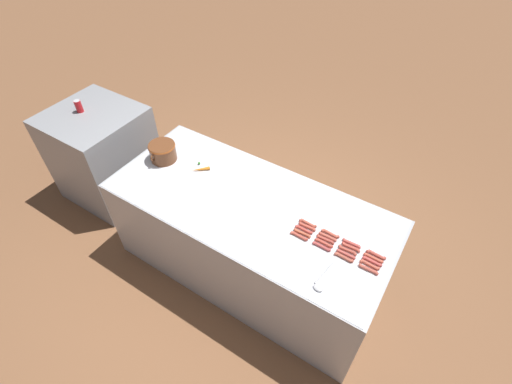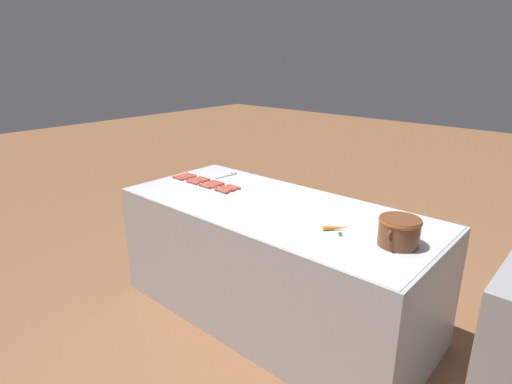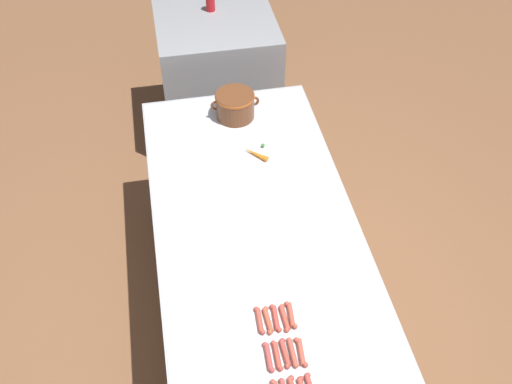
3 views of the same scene
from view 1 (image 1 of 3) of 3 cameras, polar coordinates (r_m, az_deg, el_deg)
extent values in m
plane|color=brown|center=(3.71, -0.89, -11.29)|extent=(20.00, 20.00, 0.00)
cube|color=#ADAFB5|center=(3.34, -0.97, -7.00)|extent=(1.04, 2.38, 0.91)
cube|color=silver|center=(3.00, -1.08, -1.64)|extent=(1.02, 2.33, 0.00)
cube|color=#939599|center=(4.39, -22.33, 5.35)|extent=(0.86, 0.88, 1.03)
cylinder|color=#B74F40|center=(2.70, 16.89, -11.30)|extent=(0.03, 0.12, 0.02)
sphere|color=#B74F40|center=(2.70, 18.07, -11.84)|extent=(0.02, 0.02, 0.02)
sphere|color=#B74F40|center=(2.70, 15.72, -10.76)|extent=(0.02, 0.02, 0.02)
cylinder|color=#AE503E|center=(2.71, 13.35, -9.75)|extent=(0.03, 0.12, 0.02)
sphere|color=#AE503E|center=(2.71, 14.55, -10.22)|extent=(0.02, 0.02, 0.02)
sphere|color=#AE503E|center=(2.72, 12.16, -9.29)|extent=(0.02, 0.02, 0.02)
cylinder|color=#AF4542|center=(2.74, 10.05, -8.24)|extent=(0.03, 0.12, 0.02)
sphere|color=#AF4542|center=(2.73, 11.22, -8.72)|extent=(0.02, 0.02, 0.02)
sphere|color=#AF4542|center=(2.75, 8.90, -7.76)|extent=(0.02, 0.02, 0.02)
cylinder|color=#B24A3B|center=(2.77, 6.64, -6.74)|extent=(0.03, 0.12, 0.02)
sphere|color=#B24A3B|center=(2.76, 7.77, -7.21)|extent=(0.02, 0.02, 0.02)
sphere|color=#B24A3B|center=(2.79, 5.51, -6.27)|extent=(0.02, 0.02, 0.02)
cylinder|color=#B9513E|center=(2.72, 17.08, -10.65)|extent=(0.03, 0.12, 0.02)
sphere|color=#B9513E|center=(2.73, 18.29, -11.08)|extent=(0.02, 0.02, 0.02)
sphere|color=#B9513E|center=(2.73, 15.87, -10.21)|extent=(0.02, 0.02, 0.02)
cylinder|color=#B34A42|center=(2.73, 13.66, -9.26)|extent=(0.02, 0.12, 0.02)
sphere|color=#B34A42|center=(2.73, 14.83, -9.77)|extent=(0.02, 0.02, 0.02)
sphere|color=#B34A42|center=(2.74, 12.50, -8.76)|extent=(0.02, 0.02, 0.02)
cylinder|color=#B64839|center=(2.76, 10.38, -7.72)|extent=(0.03, 0.12, 0.02)
sphere|color=#B64839|center=(2.75, 11.54, -8.19)|extent=(0.02, 0.02, 0.02)
sphere|color=#B64839|center=(2.77, 9.24, -7.24)|extent=(0.02, 0.02, 0.02)
cylinder|color=#B35238|center=(2.79, 7.11, -6.29)|extent=(0.03, 0.12, 0.02)
sphere|color=#B35238|center=(2.78, 8.18, -6.83)|extent=(0.02, 0.02, 0.02)
sphere|color=#B35238|center=(2.81, 6.05, -5.75)|extent=(0.02, 0.02, 0.02)
cylinder|color=#B94540|center=(2.75, 17.42, -10.15)|extent=(0.03, 0.12, 0.02)
sphere|color=#B94540|center=(2.75, 18.61, -10.60)|extent=(0.02, 0.02, 0.02)
sphere|color=#B94540|center=(2.75, 16.23, -9.68)|extent=(0.02, 0.02, 0.02)
cylinder|color=#AC4839|center=(2.76, 13.88, -8.68)|extent=(0.03, 0.12, 0.02)
sphere|color=#AC4839|center=(2.75, 14.99, -9.25)|extent=(0.02, 0.02, 0.02)
sphere|color=#AC4839|center=(2.77, 12.77, -8.11)|extent=(0.02, 0.02, 0.02)
cylinder|color=#AC473A|center=(2.78, 10.61, -7.17)|extent=(0.03, 0.12, 0.02)
sphere|color=#AC473A|center=(2.77, 11.71, -7.71)|extent=(0.02, 0.02, 0.02)
sphere|color=#AC473A|center=(2.80, 9.52, -6.63)|extent=(0.02, 0.02, 0.02)
cylinder|color=#B8453B|center=(2.82, 7.36, -5.75)|extent=(0.03, 0.12, 0.02)
sphere|color=#B8453B|center=(2.81, 8.49, -6.20)|extent=(0.02, 0.02, 0.02)
sphere|color=#B8453B|center=(2.83, 6.25, -5.30)|extent=(0.02, 0.02, 0.02)
cylinder|color=#B9503B|center=(2.77, 17.60, -9.66)|extent=(0.03, 0.12, 0.02)
sphere|color=#B9503B|center=(2.76, 18.77, -10.13)|extent=(0.02, 0.02, 0.02)
sphere|color=#B9503B|center=(2.77, 16.43, -9.18)|extent=(0.02, 0.02, 0.02)
cylinder|color=#B54A3B|center=(2.78, 14.38, -8.21)|extent=(0.03, 0.12, 0.02)
sphere|color=#B54A3B|center=(2.77, 15.49, -8.77)|extent=(0.02, 0.02, 0.02)
sphere|color=#B54A3B|center=(2.79, 13.27, -7.66)|extent=(0.02, 0.02, 0.02)
cylinder|color=#B15241|center=(2.80, 10.94, -6.75)|extent=(0.02, 0.12, 0.02)
sphere|color=#B15241|center=(2.79, 12.06, -7.25)|extent=(0.02, 0.02, 0.02)
sphere|color=#B15241|center=(2.81, 9.83, -6.26)|extent=(0.02, 0.02, 0.02)
cylinder|color=#B94C3A|center=(2.84, 7.85, -5.28)|extent=(0.03, 0.12, 0.02)
sphere|color=#B94C3A|center=(2.82, 8.92, -5.81)|extent=(0.02, 0.02, 0.02)
sphere|color=#B94C3A|center=(2.85, 6.81, -4.76)|extent=(0.02, 0.02, 0.02)
cylinder|color=#B44A3D|center=(2.79, 17.97, -9.16)|extent=(0.03, 0.12, 0.02)
sphere|color=#B44A3D|center=(2.79, 19.15, -9.58)|extent=(0.02, 0.02, 0.02)
sphere|color=#B44A3D|center=(2.79, 16.80, -8.73)|extent=(0.02, 0.02, 0.02)
cylinder|color=#B3463F|center=(2.80, 14.46, -7.67)|extent=(0.03, 0.12, 0.02)
sphere|color=#B3463F|center=(2.79, 15.58, -8.20)|extent=(0.02, 0.02, 0.02)
sphere|color=#B3463F|center=(2.81, 13.36, -7.14)|extent=(0.02, 0.02, 0.02)
cylinder|color=#B64F3D|center=(2.82, 11.34, -6.30)|extent=(0.03, 0.12, 0.02)
sphere|color=#B64F3D|center=(2.82, 12.49, -6.72)|extent=(0.02, 0.02, 0.02)
sphere|color=#B64F3D|center=(2.83, 10.20, -5.87)|extent=(0.02, 0.02, 0.02)
cylinder|color=#AC4D3B|center=(2.86, 7.97, -4.79)|extent=(0.03, 0.12, 0.02)
sphere|color=#AC4D3B|center=(2.85, 9.08, -5.22)|extent=(0.02, 0.02, 0.02)
sphere|color=#AC4D3B|center=(2.87, 6.86, -4.37)|extent=(0.02, 0.02, 0.02)
cylinder|color=brown|center=(3.44, -14.12, 5.99)|extent=(0.23, 0.23, 0.16)
torus|color=#9E4A1B|center=(3.40, -14.32, 6.88)|extent=(0.24, 0.24, 0.03)
torus|color=brown|center=(3.37, -15.50, 5.12)|extent=(0.07, 0.02, 0.07)
torus|color=brown|center=(3.49, -12.88, 7.25)|extent=(0.07, 0.02, 0.07)
cylinder|color=#B7B7BC|center=(2.62, 10.38, -12.05)|extent=(0.22, 0.04, 0.01)
ellipsoid|color=#B7B7BC|center=(2.55, 9.51, -14.33)|extent=(0.06, 0.08, 0.02)
cone|color=orange|center=(3.29, -8.57, 3.47)|extent=(0.14, 0.14, 0.03)
sphere|color=#387F2D|center=(3.36, -8.75, 4.41)|extent=(0.02, 0.02, 0.02)
cylinder|color=red|center=(4.15, -25.60, 11.80)|extent=(0.07, 0.07, 0.12)
cylinder|color=silver|center=(4.12, -25.88, 12.52)|extent=(0.06, 0.06, 0.00)
camera|label=2|loc=(5.04, -4.95, 32.17)|focal=29.49mm
camera|label=3|loc=(1.51, 70.85, 23.06)|focal=40.93mm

